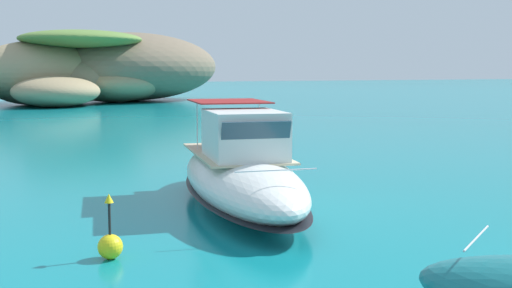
% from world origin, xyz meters
% --- Properties ---
extents(islet_large, '(37.28, 32.12, 9.13)m').
position_xyz_m(islet_large, '(2.39, 76.08, 4.05)').
color(islet_large, '#756651').
rests_on(islet_large, ground).
extents(motorboat_white, '(4.69, 10.52, 3.18)m').
position_xyz_m(motorboat_white, '(-4.52, 11.36, 1.01)').
color(motorboat_white, white).
rests_on(motorboat_white, ground).
extents(channel_buoy, '(0.56, 0.56, 1.48)m').
position_xyz_m(channel_buoy, '(-9.21, 7.66, 0.34)').
color(channel_buoy, yellow).
rests_on(channel_buoy, ground).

